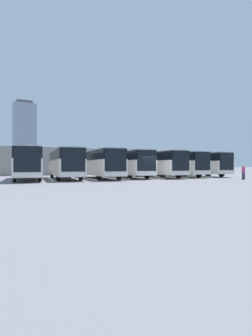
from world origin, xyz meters
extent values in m
plane|color=slate|center=(0.00, 0.00, 0.00)|extent=(600.00, 600.00, 0.00)
cube|color=silver|center=(-11.79, -6.07, 1.29)|extent=(3.84, 11.89, 1.68)
cube|color=black|center=(-11.79, -6.07, 2.64)|extent=(3.78, 11.71, 1.03)
cube|color=black|center=(-11.10, -0.26, 2.05)|extent=(2.17, 0.30, 2.20)
cube|color=silver|center=(-11.10, -0.25, 0.67)|extent=(2.34, 0.34, 0.40)
cube|color=silver|center=(-11.79, -6.07, 3.21)|extent=(3.69, 11.41, 0.12)
cylinder|color=black|center=(-12.44, -2.35, 0.48)|extent=(0.41, 0.99, 0.97)
cylinder|color=black|center=(-10.28, -2.60, 0.48)|extent=(0.41, 0.99, 0.97)
cylinder|color=black|center=(-13.30, -9.53, 0.48)|extent=(0.41, 0.99, 0.97)
cylinder|color=black|center=(-11.14, -9.79, 0.48)|extent=(0.41, 0.99, 0.97)
cube|color=#B2B2AD|center=(-9.82, -4.32, 0.07)|extent=(1.01, 6.49, 0.15)
cube|color=silver|center=(-7.86, -6.15, 1.29)|extent=(3.84, 11.89, 1.68)
cube|color=black|center=(-7.86, -6.15, 2.64)|extent=(3.78, 11.71, 1.03)
cube|color=black|center=(-7.17, -0.34, 2.05)|extent=(2.17, 0.30, 2.20)
cube|color=silver|center=(-7.17, -0.33, 0.67)|extent=(2.34, 0.34, 0.40)
cube|color=silver|center=(-7.86, -6.15, 3.21)|extent=(3.69, 11.41, 0.12)
cylinder|color=black|center=(-8.51, -2.43, 0.48)|extent=(0.41, 0.99, 0.97)
cylinder|color=black|center=(-6.35, -2.68, 0.48)|extent=(0.41, 0.99, 0.97)
cylinder|color=black|center=(-9.37, -9.61, 0.48)|extent=(0.41, 0.99, 0.97)
cylinder|color=black|center=(-7.21, -9.87, 0.48)|extent=(0.41, 0.99, 0.97)
cube|color=#B2B2AD|center=(-5.89, -4.40, 0.07)|extent=(1.01, 6.49, 0.15)
cube|color=silver|center=(-3.93, -5.36, 1.29)|extent=(3.84, 11.89, 1.68)
cube|color=black|center=(-3.93, -5.36, 2.64)|extent=(3.78, 11.71, 1.03)
cube|color=black|center=(-3.24, 0.45, 2.05)|extent=(2.17, 0.30, 2.20)
cube|color=silver|center=(-3.24, 0.45, 0.67)|extent=(2.34, 0.34, 0.40)
cube|color=silver|center=(-3.93, -5.36, 3.21)|extent=(3.69, 11.41, 0.12)
cylinder|color=black|center=(-4.58, -1.64, 0.48)|extent=(0.41, 0.99, 0.97)
cylinder|color=black|center=(-2.42, -1.90, 0.48)|extent=(0.41, 0.99, 0.97)
cylinder|color=black|center=(-5.44, -8.83, 0.48)|extent=(0.41, 0.99, 0.97)
cylinder|color=black|center=(-3.28, -9.09, 0.48)|extent=(0.41, 0.99, 0.97)
cube|color=#B2B2AD|center=(-1.96, -3.61, 0.07)|extent=(1.01, 6.49, 0.15)
cube|color=silver|center=(0.00, -6.09, 1.29)|extent=(3.84, 11.89, 1.68)
cube|color=black|center=(0.00, -6.09, 2.64)|extent=(3.78, 11.71, 1.03)
cube|color=black|center=(0.69, -0.28, 2.05)|extent=(2.17, 0.30, 2.20)
cube|color=silver|center=(0.69, -0.27, 0.67)|extent=(2.34, 0.34, 0.40)
cube|color=silver|center=(0.00, -6.09, 3.21)|extent=(3.69, 11.41, 0.12)
cylinder|color=black|center=(-0.65, -2.37, 0.48)|extent=(0.41, 0.99, 0.97)
cylinder|color=black|center=(1.51, -2.63, 0.48)|extent=(0.41, 0.99, 0.97)
cylinder|color=black|center=(-1.51, -9.56, 0.48)|extent=(0.41, 0.99, 0.97)
cylinder|color=black|center=(0.65, -9.81, 0.48)|extent=(0.41, 0.99, 0.97)
cube|color=#B2B2AD|center=(1.96, -4.34, 0.07)|extent=(1.01, 6.49, 0.15)
cube|color=silver|center=(3.93, -5.38, 1.29)|extent=(3.84, 11.89, 1.68)
cube|color=black|center=(3.93, -5.38, 2.64)|extent=(3.78, 11.71, 1.03)
cube|color=black|center=(4.62, 0.44, 2.05)|extent=(2.17, 0.30, 2.20)
cube|color=silver|center=(4.62, 0.44, 0.67)|extent=(2.34, 0.34, 0.40)
cube|color=silver|center=(3.93, -5.38, 3.21)|extent=(3.69, 11.41, 0.12)
cylinder|color=black|center=(3.28, -1.65, 0.48)|extent=(0.41, 0.99, 0.97)
cylinder|color=black|center=(5.44, -1.91, 0.48)|extent=(0.41, 0.99, 0.97)
cylinder|color=black|center=(2.42, -8.84, 0.48)|extent=(0.41, 0.99, 0.97)
cylinder|color=black|center=(4.58, -9.10, 0.48)|extent=(0.41, 0.99, 0.97)
cube|color=#B2B2AD|center=(5.89, -3.62, 0.07)|extent=(1.01, 6.49, 0.15)
cube|color=silver|center=(7.86, -6.06, 1.29)|extent=(3.84, 11.89, 1.68)
cube|color=black|center=(7.86, -6.06, 2.64)|extent=(3.78, 11.71, 1.03)
cube|color=black|center=(8.55, -0.25, 2.05)|extent=(2.17, 0.30, 2.20)
cube|color=silver|center=(8.55, -0.25, 0.67)|extent=(2.34, 0.34, 0.40)
cube|color=silver|center=(7.86, -6.06, 3.21)|extent=(3.69, 11.41, 0.12)
cylinder|color=black|center=(7.21, -2.34, 0.48)|extent=(0.41, 0.99, 0.97)
cylinder|color=black|center=(9.37, -2.60, 0.48)|extent=(0.41, 0.99, 0.97)
cylinder|color=black|center=(6.35, -9.53, 0.48)|extent=(0.41, 0.99, 0.97)
cylinder|color=black|center=(8.51, -9.79, 0.48)|extent=(0.41, 0.99, 0.97)
cube|color=#B2B2AD|center=(9.82, -4.31, 0.07)|extent=(1.01, 6.49, 0.15)
cube|color=silver|center=(11.79, -6.15, 1.29)|extent=(3.84, 11.89, 1.68)
cube|color=black|center=(11.79, -6.15, 2.64)|extent=(3.78, 11.71, 1.03)
cube|color=black|center=(12.48, -0.34, 2.05)|extent=(2.17, 0.30, 2.20)
cube|color=silver|center=(12.48, -0.33, 0.67)|extent=(2.34, 0.34, 0.40)
cube|color=silver|center=(11.79, -6.15, 3.21)|extent=(3.69, 11.41, 0.12)
cylinder|color=black|center=(11.14, -2.43, 0.48)|extent=(0.41, 0.99, 0.97)
cylinder|color=black|center=(13.30, -2.68, 0.48)|extent=(0.41, 0.99, 0.97)
cylinder|color=black|center=(10.28, -9.61, 0.48)|extent=(0.41, 0.99, 0.97)
cylinder|color=black|center=(12.44, -9.87, 0.48)|extent=(0.41, 0.99, 0.97)
cylinder|color=#38384C|center=(-9.10, 3.86, 0.38)|extent=(0.18, 0.18, 0.75)
cylinder|color=#38384C|center=(-9.11, 3.67, 0.38)|extent=(0.18, 0.18, 0.75)
cylinder|color=#D13375|center=(-9.10, 3.76, 1.05)|extent=(0.37, 0.37, 0.60)
sphere|color=tan|center=(-9.10, 3.76, 1.45)|extent=(0.20, 0.20, 0.20)
cube|color=gray|center=(0.00, -24.37, 2.21)|extent=(28.80, 10.67, 4.42)
cube|color=silver|center=(0.00, -31.21, 4.17)|extent=(28.80, 3.00, 0.24)
cylinder|color=slate|center=(-10.08, -32.31, 2.09)|extent=(0.20, 0.20, 4.17)
cylinder|color=slate|center=(10.08, -32.31, 2.09)|extent=(0.20, 0.20, 4.17)
cube|color=#7F8EA3|center=(-6.39, -178.79, 22.87)|extent=(15.30, 15.30, 45.75)
cube|color=#4C4C51|center=(-6.39, -178.79, 46.95)|extent=(10.71, 10.71, 2.40)
camera|label=1|loc=(15.24, 23.06, 1.47)|focal=28.00mm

